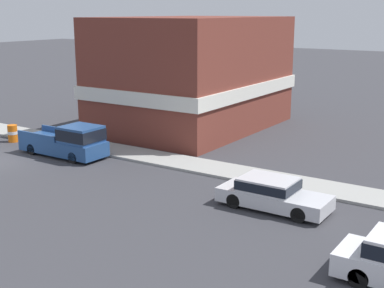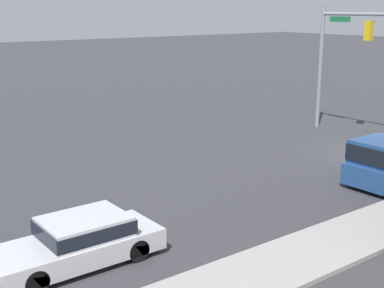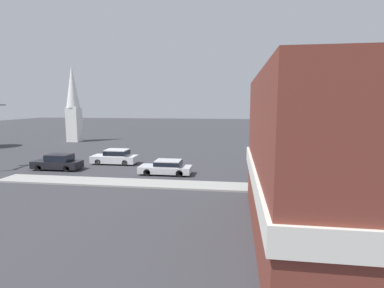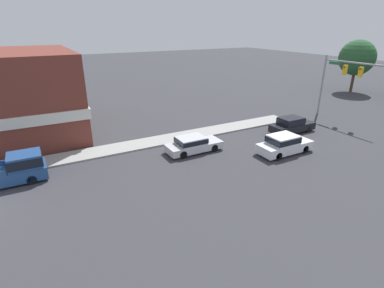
% 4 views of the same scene
% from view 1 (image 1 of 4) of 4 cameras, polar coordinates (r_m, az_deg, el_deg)
% --- Properties ---
extents(sidewalk_curb, '(2.40, 60.00, 0.14)m').
position_cam_1_polar(sidewalk_curb, '(35.92, -13.20, 0.26)').
color(sidewalk_curb, '#9E9E99').
rests_on(sidewalk_curb, ground).
extents(car_lead, '(1.93, 4.85, 1.36)m').
position_cam_1_polar(car_lead, '(23.52, 8.50, -5.17)').
color(car_lead, black).
rests_on(car_lead, ground).
extents(pickup_truck_parked, '(1.99, 5.59, 1.96)m').
position_cam_1_polar(pickup_truck_parked, '(32.13, -12.91, 0.30)').
color(pickup_truck_parked, black).
rests_on(pickup_truck_parked, ground).
extents(construction_barrel, '(0.64, 0.64, 1.13)m').
position_cam_1_polar(construction_barrel, '(36.97, -18.59, 1.09)').
color(construction_barrel, orange).
rests_on(construction_barrel, ground).
extents(corner_brick_building, '(14.08, 9.91, 7.97)m').
position_cam_1_polar(corner_brick_building, '(39.07, 0.11, 7.41)').
color(corner_brick_building, brown).
rests_on(corner_brick_building, ground).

